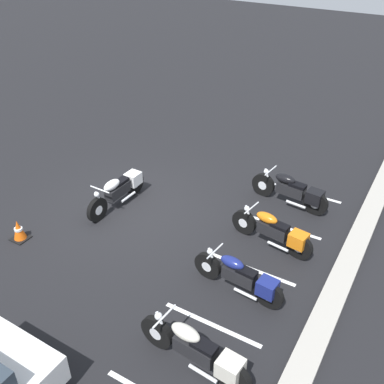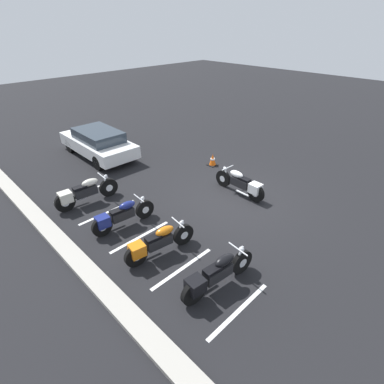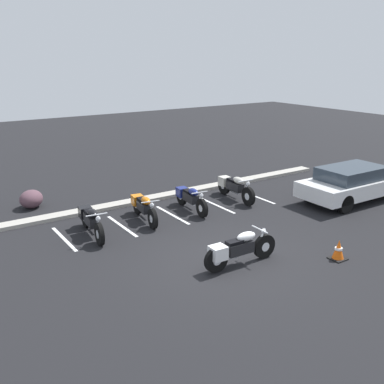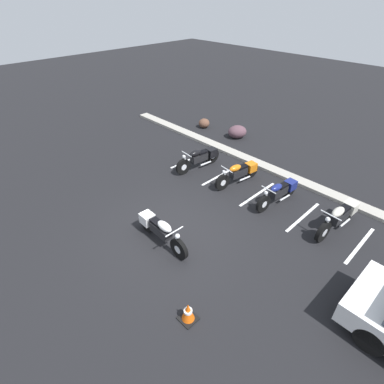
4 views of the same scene
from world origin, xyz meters
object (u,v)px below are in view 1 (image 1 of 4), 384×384
(parked_bike_0, at_px, (293,191))
(parked_bike_1, at_px, (275,231))
(parked_bike_3, at_px, (199,351))
(parked_bike_2, at_px, (242,277))
(traffic_cone, at_px, (19,231))
(motorcycle_white_featured, at_px, (119,190))

(parked_bike_0, bearing_deg, parked_bike_1, 103.57)
(parked_bike_1, distance_m, parked_bike_3, 3.86)
(parked_bike_2, bearing_deg, parked_bike_0, -81.24)
(parked_bike_0, distance_m, parked_bike_1, 1.91)
(traffic_cone, bearing_deg, parked_bike_1, 117.76)
(parked_bike_2, relative_size, parked_bike_3, 0.93)
(parked_bike_0, xyz_separation_m, parked_bike_3, (5.75, 0.37, 0.01))
(parked_bike_0, height_order, parked_bike_3, parked_bike_3)
(motorcycle_white_featured, bearing_deg, parked_bike_3, 53.84)
(parked_bike_3, height_order, traffic_cone, parked_bike_3)
(parked_bike_3, bearing_deg, parked_bike_1, -83.53)
(parked_bike_3, distance_m, traffic_cone, 5.68)
(parked_bike_0, relative_size, parked_bike_1, 1.04)
(motorcycle_white_featured, distance_m, parked_bike_1, 4.32)
(parked_bike_2, xyz_separation_m, parked_bike_3, (2.06, 0.15, 0.03))
(parked_bike_1, relative_size, traffic_cone, 3.98)
(parked_bike_2, distance_m, parked_bike_3, 2.07)
(motorcycle_white_featured, distance_m, parked_bike_0, 4.67)
(motorcycle_white_featured, xyz_separation_m, parked_bike_2, (1.37, 4.28, -0.02))
(parked_bike_0, distance_m, parked_bike_3, 5.76)
(traffic_cone, bearing_deg, parked_bike_0, 132.38)
(parked_bike_0, relative_size, traffic_cone, 4.12)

